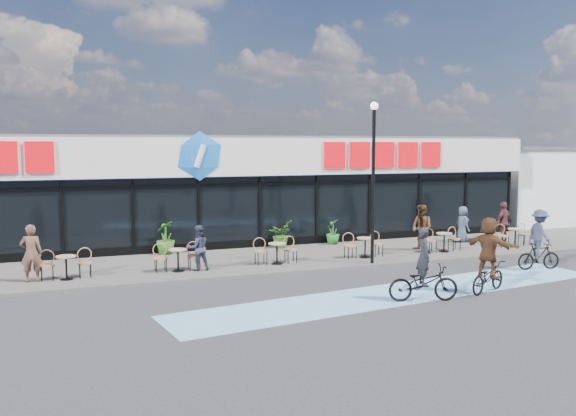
{
  "coord_description": "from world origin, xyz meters",
  "views": [
    {
      "loc": [
        -5.14,
        -16.27,
        4.21
      ],
      "look_at": [
        2.39,
        3.5,
        2.02
      ],
      "focal_mm": 38.0,
      "sensor_mm": 36.0,
      "label": 1
    }
  ],
  "objects_px": {
    "potted_plant_right": "(333,232)",
    "pedestrian_c": "(504,223)",
    "patron_left": "(31,253)",
    "potted_plant_mid": "(280,234)",
    "cyclist_b": "(539,242)",
    "pedestrian_a": "(422,228)",
    "cyclist_a": "(488,259)",
    "patron_right": "(198,248)",
    "lamp_post": "(373,169)",
    "pedestrian_b": "(462,224)",
    "potted_plant_left": "(166,238)"
  },
  "relations": [
    {
      "from": "potted_plant_mid",
      "to": "pedestrian_c",
      "type": "relative_size",
      "value": 0.62
    },
    {
      "from": "potted_plant_left",
      "to": "patron_left",
      "type": "bearing_deg",
      "value": -144.15
    },
    {
      "from": "lamp_post",
      "to": "cyclist_b",
      "type": "bearing_deg",
      "value": -27.46
    },
    {
      "from": "pedestrian_c",
      "to": "potted_plant_left",
      "type": "bearing_deg",
      "value": -28.96
    },
    {
      "from": "pedestrian_c",
      "to": "cyclist_b",
      "type": "relative_size",
      "value": 0.85
    },
    {
      "from": "potted_plant_right",
      "to": "cyclist_b",
      "type": "xyz_separation_m",
      "value": [
        4.51,
        -6.82,
        0.34
      ]
    },
    {
      "from": "potted_plant_right",
      "to": "patron_left",
      "type": "height_order",
      "value": "patron_left"
    },
    {
      "from": "potted_plant_mid",
      "to": "cyclist_a",
      "type": "bearing_deg",
      "value": -70.9
    },
    {
      "from": "potted_plant_right",
      "to": "patron_right",
      "type": "bearing_deg",
      "value": -152.8
    },
    {
      "from": "pedestrian_a",
      "to": "pedestrian_c",
      "type": "distance_m",
      "value": 4.22
    },
    {
      "from": "pedestrian_b",
      "to": "potted_plant_mid",
      "type": "bearing_deg",
      "value": 79.95
    },
    {
      "from": "pedestrian_a",
      "to": "potted_plant_left",
      "type": "bearing_deg",
      "value": -120.81
    },
    {
      "from": "cyclist_a",
      "to": "cyclist_b",
      "type": "relative_size",
      "value": 1.06
    },
    {
      "from": "patron_right",
      "to": "cyclist_b",
      "type": "distance_m",
      "value": 11.48
    },
    {
      "from": "lamp_post",
      "to": "patron_right",
      "type": "relative_size",
      "value": 3.71
    },
    {
      "from": "potted_plant_mid",
      "to": "patron_left",
      "type": "xyz_separation_m",
      "value": [
        -9.17,
        -3.21,
        0.33
      ]
    },
    {
      "from": "pedestrian_a",
      "to": "cyclist_b",
      "type": "xyz_separation_m",
      "value": [
        1.94,
        -4.12,
        -0.05
      ]
    },
    {
      "from": "potted_plant_mid",
      "to": "potted_plant_right",
      "type": "xyz_separation_m",
      "value": [
        2.31,
        -0.05,
        -0.03
      ]
    },
    {
      "from": "patron_left",
      "to": "potted_plant_right",
      "type": "bearing_deg",
      "value": -158.66
    },
    {
      "from": "patron_left",
      "to": "cyclist_a",
      "type": "distance_m",
      "value": 13.49
    },
    {
      "from": "potted_plant_mid",
      "to": "pedestrian_a",
      "type": "bearing_deg",
      "value": -29.33
    },
    {
      "from": "potted_plant_right",
      "to": "pedestrian_c",
      "type": "distance_m",
      "value": 7.19
    },
    {
      "from": "potted_plant_mid",
      "to": "pedestrian_b",
      "type": "relative_size",
      "value": 0.71
    },
    {
      "from": "potted_plant_mid",
      "to": "potted_plant_right",
      "type": "height_order",
      "value": "potted_plant_mid"
    },
    {
      "from": "potted_plant_left",
      "to": "cyclist_b",
      "type": "height_order",
      "value": "cyclist_b"
    },
    {
      "from": "potted_plant_mid",
      "to": "cyclist_b",
      "type": "bearing_deg",
      "value": -45.18
    },
    {
      "from": "patron_left",
      "to": "cyclist_b",
      "type": "xyz_separation_m",
      "value": [
        15.99,
        -3.66,
        -0.02
      ]
    },
    {
      "from": "lamp_post",
      "to": "pedestrian_b",
      "type": "xyz_separation_m",
      "value": [
        5.9,
        2.84,
        -2.52
      ]
    },
    {
      "from": "lamp_post",
      "to": "potted_plant_left",
      "type": "relative_size",
      "value": 4.43
    },
    {
      "from": "lamp_post",
      "to": "potted_plant_left",
      "type": "distance_m",
      "value": 8.23
    },
    {
      "from": "patron_left",
      "to": "pedestrian_c",
      "type": "height_order",
      "value": "pedestrian_c"
    },
    {
      "from": "patron_left",
      "to": "lamp_post",
      "type": "bearing_deg",
      "value": -179.63
    },
    {
      "from": "potted_plant_left",
      "to": "potted_plant_right",
      "type": "distance_m",
      "value": 6.91
    },
    {
      "from": "potted_plant_right",
      "to": "patron_right",
      "type": "xyz_separation_m",
      "value": [
        -6.42,
        -3.3,
        0.24
      ]
    },
    {
      "from": "potted_plant_left",
      "to": "pedestrian_c",
      "type": "height_order",
      "value": "pedestrian_c"
    },
    {
      "from": "potted_plant_right",
      "to": "cyclist_a",
      "type": "bearing_deg",
      "value": -85.07
    },
    {
      "from": "patron_right",
      "to": "pedestrian_c",
      "type": "height_order",
      "value": "pedestrian_c"
    },
    {
      "from": "pedestrian_b",
      "to": "pedestrian_c",
      "type": "distance_m",
      "value": 1.67
    },
    {
      "from": "potted_plant_right",
      "to": "patron_left",
      "type": "bearing_deg",
      "value": -164.6
    },
    {
      "from": "potted_plant_left",
      "to": "patron_left",
      "type": "distance_m",
      "value": 5.65
    },
    {
      "from": "potted_plant_mid",
      "to": "patron_right",
      "type": "bearing_deg",
      "value": -140.84
    },
    {
      "from": "patron_right",
      "to": "pedestrian_b",
      "type": "relative_size",
      "value": 0.98
    },
    {
      "from": "potted_plant_right",
      "to": "pedestrian_b",
      "type": "xyz_separation_m",
      "value": [
        5.44,
        -1.4,
        0.25
      ]
    },
    {
      "from": "patron_right",
      "to": "patron_left",
      "type": "bearing_deg",
      "value": -7.26
    },
    {
      "from": "potted_plant_left",
      "to": "pedestrian_b",
      "type": "distance_m",
      "value": 12.44
    },
    {
      "from": "potted_plant_right",
      "to": "pedestrian_c",
      "type": "height_order",
      "value": "pedestrian_c"
    },
    {
      "from": "pedestrian_c",
      "to": "patron_right",
      "type": "bearing_deg",
      "value": -14.53
    },
    {
      "from": "lamp_post",
      "to": "potted_plant_mid",
      "type": "bearing_deg",
      "value": 113.4
    },
    {
      "from": "cyclist_b",
      "to": "patron_left",
      "type": "bearing_deg",
      "value": 167.12
    },
    {
      "from": "potted_plant_mid",
      "to": "patron_left",
      "type": "relative_size",
      "value": 0.62
    }
  ]
}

